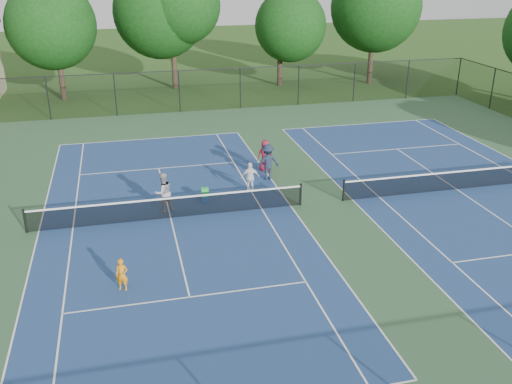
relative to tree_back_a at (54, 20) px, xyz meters
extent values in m
plane|color=#234716|center=(13.00, -24.00, -6.04)|extent=(140.00, 140.00, 0.00)
cube|color=#30553B|center=(13.00, -24.00, -6.03)|extent=(36.00, 36.00, 0.01)
cube|color=navy|center=(6.00, -24.00, -6.03)|extent=(10.97, 23.77, 0.00)
cube|color=white|center=(6.00, -12.11, -6.02)|extent=(10.97, 0.06, 0.00)
cube|color=white|center=(0.52, -24.00, -6.02)|extent=(0.06, 23.77, 0.00)
cube|color=white|center=(11.48, -24.00, -6.02)|extent=(0.06, 23.77, 0.00)
cube|color=white|center=(1.88, -24.00, -6.02)|extent=(0.06, 23.77, 0.00)
cube|color=white|center=(10.12, -24.00, -6.02)|extent=(0.06, 23.77, 0.00)
cube|color=white|center=(6.00, -17.60, -6.02)|extent=(8.23, 0.06, 0.00)
cube|color=white|center=(6.00, -30.40, -6.02)|extent=(8.23, 0.06, 0.00)
cube|color=white|center=(6.00, -24.00, -6.02)|extent=(0.06, 12.80, 0.00)
cylinder|color=black|center=(0.05, -24.00, -5.50)|extent=(0.10, 0.10, 1.07)
cylinder|color=black|center=(11.95, -24.00, -5.50)|extent=(0.10, 0.10, 1.07)
cube|color=black|center=(6.00, -24.00, -5.57)|extent=(11.90, 0.01, 0.90)
cube|color=white|center=(6.00, -24.00, -5.09)|extent=(11.90, 0.04, 0.07)
cube|color=navy|center=(20.00, -24.00, -6.03)|extent=(10.97, 23.77, 0.00)
cube|color=white|center=(20.00, -12.11, -6.02)|extent=(10.97, 0.06, 0.00)
cube|color=white|center=(14.52, -24.00, -6.02)|extent=(0.06, 23.77, 0.00)
cube|color=white|center=(15.88, -24.00, -6.02)|extent=(0.06, 23.77, 0.00)
cube|color=white|center=(20.00, -17.60, -6.02)|extent=(8.23, 0.06, 0.00)
cube|color=white|center=(20.00, -24.00, -6.02)|extent=(0.06, 12.80, 0.00)
cylinder|color=black|center=(14.05, -24.00, -5.50)|extent=(0.10, 0.10, 1.07)
cube|color=black|center=(20.00, -24.00, -5.57)|extent=(11.90, 0.01, 0.90)
cube|color=white|center=(20.00, -24.00, -5.09)|extent=(11.90, 0.04, 0.07)
cylinder|color=black|center=(-0.50, -6.00, -4.54)|extent=(0.08, 0.08, 3.00)
cylinder|color=black|center=(4.00, -6.00, -4.54)|extent=(0.08, 0.08, 3.00)
cylinder|color=black|center=(8.50, -6.00, -4.54)|extent=(0.08, 0.08, 3.00)
cylinder|color=black|center=(13.00, -6.00, -4.54)|extent=(0.08, 0.08, 3.00)
cylinder|color=black|center=(17.50, -6.00, -4.54)|extent=(0.08, 0.08, 3.00)
cylinder|color=black|center=(22.00, -6.00, -4.54)|extent=(0.08, 0.08, 3.00)
cylinder|color=black|center=(26.50, -6.00, -4.54)|extent=(0.08, 0.08, 3.00)
cylinder|color=black|center=(31.00, -6.00, -4.54)|extent=(0.08, 0.08, 3.00)
cylinder|color=black|center=(31.00, -10.50, -4.54)|extent=(0.08, 0.08, 3.00)
cube|color=black|center=(13.00, -6.00, -4.54)|extent=(36.00, 0.01, 3.00)
cube|color=black|center=(13.00, -6.00, -3.04)|extent=(36.00, 0.05, 0.05)
cylinder|color=#2D2116|center=(0.00, 0.00, -4.15)|extent=(0.44, 0.44, 3.78)
sphere|color=#0E340E|center=(0.00, 0.00, -0.39)|extent=(6.80, 6.80, 6.80)
sphere|color=#0E340E|center=(0.00, 0.00, 0.28)|extent=(5.58, 5.58, 5.58)
sphere|color=#0E340E|center=(0.00, 0.00, 0.94)|extent=(4.35, 4.35, 4.35)
cylinder|color=#2D2116|center=(9.00, 2.00, -3.97)|extent=(0.44, 0.44, 4.14)
sphere|color=#0E340E|center=(9.00, 2.00, 0.19)|extent=(7.60, 7.60, 7.60)
sphere|color=#0E340E|center=(9.00, 2.00, 0.82)|extent=(6.23, 6.23, 6.23)
cylinder|color=#2D2116|center=(18.00, 1.00, -4.33)|extent=(0.44, 0.44, 3.42)
sphere|color=#0E340E|center=(18.00, 1.00, -0.97)|extent=(6.00, 6.00, 6.00)
sphere|color=#0E340E|center=(18.00, 1.00, -0.27)|extent=(4.92, 4.92, 4.92)
sphere|color=#0E340E|center=(18.00, 1.00, 0.44)|extent=(3.84, 3.84, 3.84)
cylinder|color=#2D2116|center=(26.00, 0.00, -3.88)|extent=(0.44, 0.44, 4.32)
sphere|color=#0E340E|center=(26.00, 0.00, 0.43)|extent=(7.80, 7.80, 7.80)
sphere|color=#0E340E|center=(26.00, 0.00, 1.04)|extent=(6.40, 6.40, 6.40)
imported|color=orange|center=(3.83, -29.37, -5.45)|extent=(0.49, 0.40, 1.18)
imported|color=#99999C|center=(5.80, -23.20, -5.12)|extent=(1.10, 0.99, 1.84)
imported|color=white|center=(10.07, -21.91, -5.28)|extent=(0.91, 0.43, 1.51)
imported|color=#1B263B|center=(11.31, -20.46, -5.10)|extent=(1.23, 0.73, 1.87)
imported|color=maroon|center=(11.50, -19.25, -5.19)|extent=(0.91, 0.67, 1.70)
cube|color=navy|center=(7.75, -22.61, -5.89)|extent=(0.37, 0.30, 0.30)
cube|color=green|center=(7.75, -22.61, -5.54)|extent=(0.35, 0.29, 0.40)
camera|label=1|loc=(4.35, -46.81, 4.69)|focal=40.00mm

